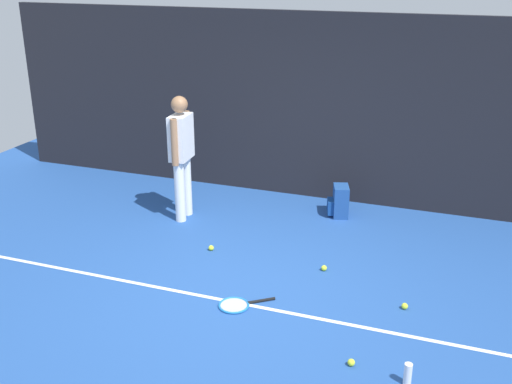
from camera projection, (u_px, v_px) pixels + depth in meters
name	position (u px, v px, depth m)	size (l,w,h in m)	color
ground_plane	(243.00, 290.00, 6.64)	(12.00, 12.00, 0.00)	#234C93
back_fence	(318.00, 108.00, 8.79)	(10.00, 0.10, 2.69)	black
court_line	(234.00, 302.00, 6.41)	(9.00, 0.05, 0.00)	white
tennis_player	(181.00, 150.00, 8.16)	(0.25, 0.53, 1.70)	white
tennis_racket	(236.00, 305.00, 6.35)	(0.59, 0.51, 0.03)	black
backpack	(339.00, 202.00, 8.48)	(0.34, 0.35, 0.44)	#1E478C
tennis_ball_near_player	(351.00, 362.00, 5.41)	(0.07, 0.07, 0.07)	#CCE033
tennis_ball_by_fence	(405.00, 306.00, 6.28)	(0.07, 0.07, 0.07)	#CCE033
tennis_ball_mid_court	(324.00, 268.00, 7.05)	(0.07, 0.07, 0.07)	#CCE033
tennis_ball_far_left	(211.00, 248.00, 7.54)	(0.07, 0.07, 0.07)	#CCE033
water_bottle	(408.00, 374.00, 5.15)	(0.07, 0.07, 0.20)	white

